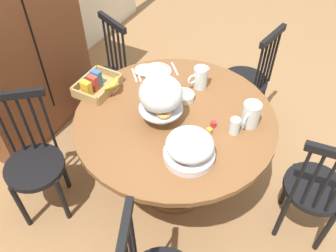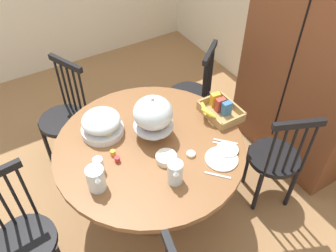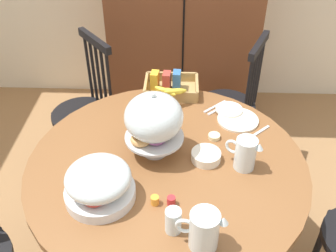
{
  "view_description": "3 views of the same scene",
  "coord_description": "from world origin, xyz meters",
  "px_view_note": "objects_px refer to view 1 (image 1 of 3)",
  "views": [
    {
      "loc": [
        -1.44,
        -0.71,
        2.3
      ],
      "look_at": [
        -0.06,
        0.02,
        0.74
      ],
      "focal_mm": 37.35,
      "sensor_mm": 36.0,
      "label": 1
    },
    {
      "loc": [
        1.53,
        -0.73,
        2.48
      ],
      "look_at": [
        0.04,
        0.17,
        0.84
      ],
      "focal_mm": 37.17,
      "sensor_mm": 36.0,
      "label": 2
    },
    {
      "loc": [
        0.1,
        -1.33,
        2.0
      ],
      "look_at": [
        0.04,
        0.17,
        0.84
      ],
      "focal_mm": 41.68,
      "sensor_mm": 36.0,
      "label": 3
    }
  ],
  "objects_px": {
    "drinking_glass": "(235,126)",
    "butter_dish": "(166,87)",
    "dining_table": "(175,136)",
    "cereal_basket": "(98,85)",
    "orange_juice_pitcher": "(251,115)",
    "pastry_stand_with_dome": "(161,95)",
    "fruit_platter_covered": "(189,148)",
    "windsor_chair_host_seat": "(35,164)",
    "wooden_armoire": "(4,25)",
    "cereal_bowl": "(184,96)",
    "windsor_chair_facing_door": "(246,82)",
    "windsor_chair_by_cabinet": "(315,191)",
    "china_plate_large": "(157,71)",
    "china_plate_small": "(145,70)",
    "milk_pitcher": "(200,78)",
    "windsor_chair_far_side": "(105,80)"
  },
  "relations": [
    {
      "from": "milk_pitcher",
      "to": "china_plate_large",
      "type": "bearing_deg",
      "value": 88.1
    },
    {
      "from": "windsor_chair_host_seat",
      "to": "drinking_glass",
      "type": "relative_size",
      "value": 8.86
    },
    {
      "from": "fruit_platter_covered",
      "to": "drinking_glass",
      "type": "xyz_separation_m",
      "value": [
        0.31,
        -0.16,
        -0.03
      ]
    },
    {
      "from": "windsor_chair_by_cabinet",
      "to": "orange_juice_pitcher",
      "type": "distance_m",
      "value": 0.63
    },
    {
      "from": "orange_juice_pitcher",
      "to": "butter_dish",
      "type": "xyz_separation_m",
      "value": [
        0.08,
        0.63,
        -0.06
      ]
    },
    {
      "from": "wooden_armoire",
      "to": "windsor_chair_facing_door",
      "type": "relative_size",
      "value": 2.01
    },
    {
      "from": "dining_table",
      "to": "cereal_basket",
      "type": "distance_m",
      "value": 0.64
    },
    {
      "from": "fruit_platter_covered",
      "to": "wooden_armoire",
      "type": "bearing_deg",
      "value": 78.74
    },
    {
      "from": "china_plate_large",
      "to": "cereal_basket",
      "type": "bearing_deg",
      "value": 145.23
    },
    {
      "from": "windsor_chair_by_cabinet",
      "to": "butter_dish",
      "type": "bearing_deg",
      "value": 82.02
    },
    {
      "from": "china_plate_small",
      "to": "windsor_chair_facing_door",
      "type": "bearing_deg",
      "value": -46.33
    },
    {
      "from": "pastry_stand_with_dome",
      "to": "cereal_basket",
      "type": "distance_m",
      "value": 0.55
    },
    {
      "from": "windsor_chair_by_cabinet",
      "to": "milk_pitcher",
      "type": "bearing_deg",
      "value": 73.26
    },
    {
      "from": "cereal_bowl",
      "to": "butter_dish",
      "type": "bearing_deg",
      "value": 73.46
    },
    {
      "from": "drinking_glass",
      "to": "windsor_chair_by_cabinet",
      "type": "bearing_deg",
      "value": -86.87
    },
    {
      "from": "cereal_bowl",
      "to": "windsor_chair_facing_door",
      "type": "bearing_deg",
      "value": -17.88
    },
    {
      "from": "pastry_stand_with_dome",
      "to": "drinking_glass",
      "type": "distance_m",
      "value": 0.49
    },
    {
      "from": "orange_juice_pitcher",
      "to": "windsor_chair_host_seat",
      "type": "bearing_deg",
      "value": 121.43
    },
    {
      "from": "windsor_chair_by_cabinet",
      "to": "cereal_basket",
      "type": "xyz_separation_m",
      "value": [
        -0.08,
        1.56,
        0.33
      ]
    },
    {
      "from": "pastry_stand_with_dome",
      "to": "orange_juice_pitcher",
      "type": "height_order",
      "value": "pastry_stand_with_dome"
    },
    {
      "from": "windsor_chair_by_cabinet",
      "to": "orange_juice_pitcher",
      "type": "height_order",
      "value": "windsor_chair_by_cabinet"
    },
    {
      "from": "butter_dish",
      "to": "dining_table",
      "type": "bearing_deg",
      "value": -141.1
    },
    {
      "from": "cereal_basket",
      "to": "butter_dish",
      "type": "height_order",
      "value": "cereal_basket"
    },
    {
      "from": "wooden_armoire",
      "to": "cereal_bowl",
      "type": "relative_size",
      "value": 14.0
    },
    {
      "from": "fruit_platter_covered",
      "to": "orange_juice_pitcher",
      "type": "bearing_deg",
      "value": -27.24
    },
    {
      "from": "milk_pitcher",
      "to": "cereal_bowl",
      "type": "xyz_separation_m",
      "value": [
        -0.17,
        0.04,
        -0.05
      ]
    },
    {
      "from": "windsor_chair_facing_door",
      "to": "china_plate_large",
      "type": "relative_size",
      "value": 4.43
    },
    {
      "from": "butter_dish",
      "to": "cereal_basket",
      "type": "bearing_deg",
      "value": 120.14
    },
    {
      "from": "windsor_chair_by_cabinet",
      "to": "china_plate_large",
      "type": "bearing_deg",
      "value": 77.13
    },
    {
      "from": "pastry_stand_with_dome",
      "to": "drinking_glass",
      "type": "height_order",
      "value": "pastry_stand_with_dome"
    },
    {
      "from": "fruit_platter_covered",
      "to": "cereal_basket",
      "type": "bearing_deg",
      "value": 72.21
    },
    {
      "from": "windsor_chair_host_seat",
      "to": "pastry_stand_with_dome",
      "type": "height_order",
      "value": "pastry_stand_with_dome"
    },
    {
      "from": "pastry_stand_with_dome",
      "to": "fruit_platter_covered",
      "type": "height_order",
      "value": "pastry_stand_with_dome"
    },
    {
      "from": "dining_table",
      "to": "china_plate_large",
      "type": "bearing_deg",
      "value": 42.68
    },
    {
      "from": "wooden_armoire",
      "to": "drinking_glass",
      "type": "bearing_deg",
      "value": -90.83
    },
    {
      "from": "dining_table",
      "to": "windsor_chair_host_seat",
      "type": "xyz_separation_m",
      "value": [
        -0.59,
        0.76,
        -0.1
      ]
    },
    {
      "from": "windsor_chair_by_cabinet",
      "to": "butter_dish",
      "type": "height_order",
      "value": "windsor_chair_by_cabinet"
    },
    {
      "from": "china_plate_small",
      "to": "drinking_glass",
      "type": "distance_m",
      "value": 0.86
    },
    {
      "from": "windsor_chair_by_cabinet",
      "to": "drinking_glass",
      "type": "height_order",
      "value": "windsor_chair_by_cabinet"
    },
    {
      "from": "orange_juice_pitcher",
      "to": "drinking_glass",
      "type": "distance_m",
      "value": 0.13
    },
    {
      "from": "orange_juice_pitcher",
      "to": "fruit_platter_covered",
      "type": "bearing_deg",
      "value": 152.76
    },
    {
      "from": "dining_table",
      "to": "pastry_stand_with_dome",
      "type": "xyz_separation_m",
      "value": [
        -0.06,
        0.07,
        0.39
      ]
    },
    {
      "from": "windsor_chair_host_seat",
      "to": "pastry_stand_with_dome",
      "type": "xyz_separation_m",
      "value": [
        0.52,
        -0.69,
        0.48
      ]
    },
    {
      "from": "windsor_chair_host_seat",
      "to": "orange_juice_pitcher",
      "type": "xyz_separation_m",
      "value": [
        0.74,
        -1.21,
        0.36
      ]
    },
    {
      "from": "china_plate_large",
      "to": "butter_dish",
      "type": "xyz_separation_m",
      "value": [
        -0.14,
        -0.15,
        0.01
      ]
    },
    {
      "from": "dining_table",
      "to": "china_plate_large",
      "type": "height_order",
      "value": "china_plate_large"
    },
    {
      "from": "dining_table",
      "to": "butter_dish",
      "type": "height_order",
      "value": "butter_dish"
    },
    {
      "from": "drinking_glass",
      "to": "butter_dish",
      "type": "distance_m",
      "value": 0.61
    },
    {
      "from": "windsor_chair_far_side",
      "to": "drinking_glass",
      "type": "xyz_separation_m",
      "value": [
        -0.36,
        -1.26,
        0.34
      ]
    },
    {
      "from": "dining_table",
      "to": "cereal_basket",
      "type": "xyz_separation_m",
      "value": [
        -0.01,
        0.6,
        0.23
      ]
    }
  ]
}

